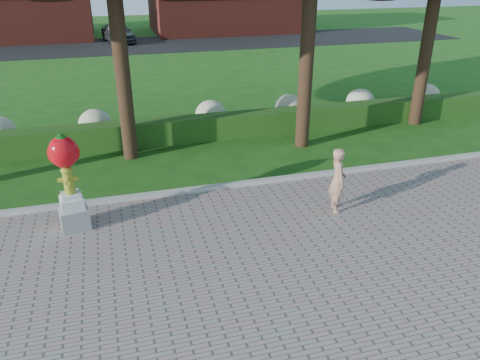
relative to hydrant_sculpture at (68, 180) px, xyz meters
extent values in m
plane|color=#1B4F13|center=(3.52, -1.95, -1.23)|extent=(100.00, 100.00, 0.00)
cube|color=#ADADA5|center=(3.52, 1.05, -1.15)|extent=(40.00, 0.18, 0.15)
cube|color=#1D3F12|center=(3.52, 5.05, -0.83)|extent=(24.00, 0.70, 0.80)
ellipsoid|color=beige|center=(0.52, 6.05, -0.68)|extent=(1.10, 1.10, 0.99)
ellipsoid|color=beige|center=(4.52, 6.05, -0.68)|extent=(1.10, 1.10, 0.99)
ellipsoid|color=beige|center=(7.52, 6.05, -0.68)|extent=(1.10, 1.10, 0.99)
ellipsoid|color=beige|center=(10.52, 6.05, -0.68)|extent=(1.10, 1.10, 0.99)
ellipsoid|color=beige|center=(13.52, 6.05, -0.68)|extent=(1.10, 1.10, 0.99)
cube|color=black|center=(3.52, 26.05, -1.22)|extent=(50.00, 8.00, 0.02)
cylinder|color=black|center=(1.52, 4.05, 1.85)|extent=(0.44, 0.44, 6.16)
cylinder|color=black|center=(7.02, 3.55, 2.41)|extent=(0.44, 0.44, 7.28)
cylinder|color=black|center=(12.02, 4.55, 1.71)|extent=(0.44, 0.44, 5.88)
cube|color=gray|center=(0.00, 0.00, -0.94)|extent=(0.70, 0.70, 0.49)
cube|color=silver|center=(0.00, 0.00, -0.56)|extent=(0.57, 0.57, 0.27)
cube|color=silver|center=(0.00, 0.00, -0.37)|extent=(0.45, 0.45, 0.10)
cylinder|color=olive|center=(0.00, 0.00, -0.05)|extent=(0.22, 0.22, 0.55)
ellipsoid|color=olive|center=(0.00, 0.00, 0.22)|extent=(0.25, 0.25, 0.18)
cylinder|color=olive|center=(-0.16, 0.00, 0.01)|extent=(0.12, 0.11, 0.11)
cylinder|color=olive|center=(0.16, 0.00, 0.01)|extent=(0.12, 0.11, 0.11)
cylinder|color=olive|center=(0.00, -0.15, 0.01)|extent=(0.12, 0.12, 0.12)
cylinder|color=olive|center=(0.00, 0.00, 0.30)|extent=(0.08, 0.08, 0.05)
ellipsoid|color=red|center=(0.00, 0.00, 0.64)|extent=(0.61, 0.55, 0.71)
ellipsoid|color=red|center=(-0.18, 0.00, 0.62)|extent=(0.30, 0.30, 0.45)
ellipsoid|color=red|center=(0.18, 0.00, 0.62)|extent=(0.30, 0.30, 0.45)
cylinder|color=#135715|center=(0.00, 0.00, 1.00)|extent=(0.10, 0.10, 0.12)
ellipsoid|color=#135715|center=(0.00, 0.00, 0.97)|extent=(0.24, 0.24, 0.08)
imported|color=tan|center=(6.02, -0.88, -0.39)|extent=(0.48, 0.64, 1.59)
imported|color=#3B3E42|center=(2.31, 27.65, -0.50)|extent=(2.66, 4.46, 1.42)
camera|label=1|loc=(1.05, -9.84, 4.27)|focal=35.00mm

